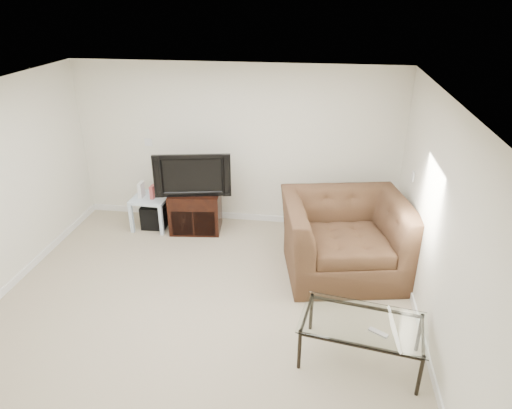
# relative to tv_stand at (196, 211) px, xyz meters

# --- Properties ---
(floor) EXTENTS (5.00, 5.00, 0.00)m
(floor) POSITION_rel_tv_stand_xyz_m (0.57, -2.05, -0.32)
(floor) COLOR tan
(floor) RESTS_ON ground
(ceiling) EXTENTS (5.00, 5.00, 0.00)m
(ceiling) POSITION_rel_tv_stand_xyz_m (0.57, -2.05, 2.18)
(ceiling) COLOR white
(ceiling) RESTS_ON ground
(wall_back) EXTENTS (5.00, 0.02, 2.50)m
(wall_back) POSITION_rel_tv_stand_xyz_m (0.57, 0.45, 0.93)
(wall_back) COLOR silver
(wall_back) RESTS_ON ground
(wall_right) EXTENTS (0.02, 5.00, 2.50)m
(wall_right) POSITION_rel_tv_stand_xyz_m (3.07, -2.05, 0.93)
(wall_right) COLOR silver
(wall_right) RESTS_ON ground
(plate_back) EXTENTS (0.12, 0.02, 0.12)m
(plate_back) POSITION_rel_tv_stand_xyz_m (-0.83, 0.44, 0.93)
(plate_back) COLOR white
(plate_back) RESTS_ON wall_back
(plate_right_switch) EXTENTS (0.02, 0.09, 0.13)m
(plate_right_switch) POSITION_rel_tv_stand_xyz_m (3.06, -0.45, 0.93)
(plate_right_switch) COLOR white
(plate_right_switch) RESTS_ON wall_right
(plate_right_outlet) EXTENTS (0.02, 0.08, 0.12)m
(plate_right_outlet) POSITION_rel_tv_stand_xyz_m (3.06, -0.75, -0.02)
(plate_right_outlet) COLOR white
(plate_right_outlet) RESTS_ON wall_right
(tv_stand) EXTENTS (0.82, 0.61, 0.64)m
(tv_stand) POSITION_rel_tv_stand_xyz_m (0.00, 0.00, 0.00)
(tv_stand) COLOR black
(tv_stand) RESTS_ON floor
(dvd_player) EXTENTS (0.42, 0.32, 0.06)m
(dvd_player) POSITION_rel_tv_stand_xyz_m (0.00, -0.04, 0.21)
(dvd_player) COLOR black
(dvd_player) RESTS_ON tv_stand
(television) EXTENTS (1.07, 0.41, 0.65)m
(television) POSITION_rel_tv_stand_xyz_m (0.00, -0.03, 0.64)
(television) COLOR black
(television) RESTS_ON tv_stand
(side_table) EXTENTS (0.55, 0.55, 0.51)m
(side_table) POSITION_rel_tv_stand_xyz_m (-0.71, 0.00, -0.06)
(side_table) COLOR #CAE9FA
(side_table) RESTS_ON floor
(subwoofer) EXTENTS (0.39, 0.39, 0.37)m
(subwoofer) POSITION_rel_tv_stand_xyz_m (-0.68, 0.02, -0.14)
(subwoofer) COLOR black
(subwoofer) RESTS_ON floor
(game_console) EXTENTS (0.05, 0.17, 0.24)m
(game_console) POSITION_rel_tv_stand_xyz_m (-0.84, -0.02, 0.31)
(game_console) COLOR white
(game_console) RESTS_ON side_table
(game_case) EXTENTS (0.07, 0.16, 0.20)m
(game_case) POSITION_rel_tv_stand_xyz_m (-0.65, -0.02, 0.30)
(game_case) COLOR #CC4C4C
(game_case) RESTS_ON side_table
(recliner) EXTENTS (1.73, 1.30, 1.37)m
(recliner) POSITION_rel_tv_stand_xyz_m (2.24, -0.85, 0.37)
(recliner) COLOR #48311A
(recliner) RESTS_ON floor
(coffee_table) EXTENTS (1.30, 0.87, 0.47)m
(coffee_table) POSITION_rel_tv_stand_xyz_m (2.37, -2.48, -0.08)
(coffee_table) COLOR black
(coffee_table) RESTS_ON floor
(remote) EXTENTS (0.19, 0.14, 0.02)m
(remote) POSITION_rel_tv_stand_xyz_m (2.50, -2.63, 0.17)
(remote) COLOR #B2B2B7
(remote) RESTS_ON coffee_table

